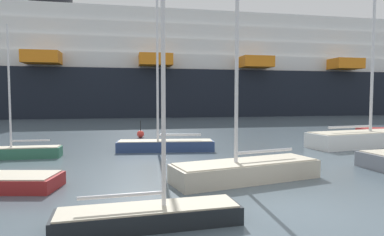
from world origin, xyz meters
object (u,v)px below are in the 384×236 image
sailboat_0 (165,142)px  sailboat_5 (363,137)px  channel_buoy_2 (141,134)px  sailboat_6 (18,151)px  sailboat_7 (150,212)px  cruise_ship (193,72)px  sailboat_3 (246,168)px

sailboat_0 → sailboat_5: 12.14m
sailboat_0 → channel_buoy_2: bearing=-73.5°
sailboat_5 → sailboat_6: bearing=171.8°
sailboat_7 → channel_buoy_2: (0.61, 17.41, -0.06)m
sailboat_7 → cruise_ship: size_ratio=0.05×
sailboat_0 → sailboat_6: size_ratio=1.58×
sailboat_6 → channel_buoy_2: sailboat_6 is taller
sailboat_3 → cruise_ship: cruise_ship is taller
sailboat_7 → channel_buoy_2: sailboat_7 is taller
sailboat_5 → cruise_ship: 41.49m
sailboat_0 → channel_buoy_2: (-1.08, 6.55, -0.22)m
sailboat_5 → sailboat_0: bearing=168.0°
sailboat_3 → sailboat_7: bearing=31.8°
sailboat_5 → cruise_ship: cruise_ship is taller
sailboat_6 → cruise_ship: bearing=-111.9°
sailboat_0 → sailboat_5: (12.11, -0.80, 0.10)m
sailboat_0 → channel_buoy_2: sailboat_0 is taller
sailboat_5 → sailboat_3: bearing=-155.6°
sailboat_6 → sailboat_7: size_ratio=0.96×
sailboat_7 → cruise_ship: (11.63, 50.90, 7.23)m
sailboat_7 → channel_buoy_2: bearing=85.2°
sailboat_0 → cruise_ship: bearing=-96.8°
sailboat_3 → sailboat_5: size_ratio=0.70×
sailboat_6 → cruise_ship: size_ratio=0.05×
sailboat_3 → cruise_ship: bearing=-111.5°
sailboat_0 → sailboat_6: 7.48m
sailboat_5 → sailboat_6: 19.55m
sailboat_5 → channel_buoy_2: bearing=142.6°
sailboat_7 → sailboat_5: bearing=33.2°
sailboat_0 → sailboat_7: size_ratio=1.52×
sailboat_0 → sailboat_5: size_ratio=0.90×
sailboat_6 → sailboat_0: bearing=-172.7°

